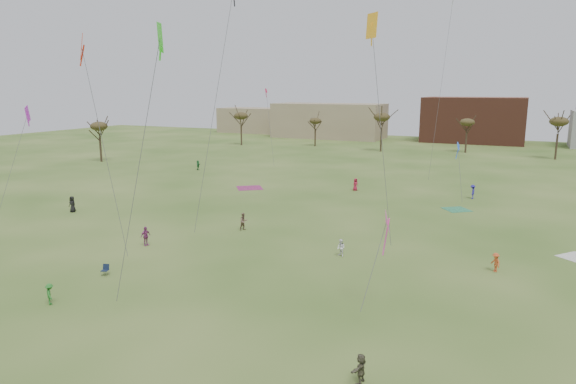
% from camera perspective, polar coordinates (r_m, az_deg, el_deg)
% --- Properties ---
extents(ground, '(260.00, 260.00, 0.00)m').
position_cam_1_polar(ground, '(35.49, -8.46, -12.30)').
color(ground, '#33571B').
rests_on(ground, ground).
extents(flyer_near_center, '(1.08, 0.98, 1.45)m').
position_cam_1_polar(flyer_near_center, '(38.27, -25.18, -10.33)').
color(flyer_near_center, '#287828').
rests_on(flyer_near_center, ground).
extents(spectator_fore_b, '(1.01, 1.09, 1.79)m').
position_cam_1_polar(spectator_fore_b, '(52.30, -5.01, -3.32)').
color(spectator_fore_b, '#7A5D4D').
rests_on(spectator_fore_b, ground).
extents(spectator_fore_c, '(0.66, 1.47, 1.53)m').
position_cam_1_polar(spectator_fore_c, '(26.64, 8.16, -19.03)').
color(spectator_fore_c, brown).
rests_on(spectator_fore_c, ground).
extents(flyer_mid_a, '(0.93, 0.61, 1.90)m').
position_cam_1_polar(flyer_mid_a, '(64.79, -23.07, -1.26)').
color(flyer_mid_a, black).
rests_on(flyer_mid_a, ground).
extents(flyer_mid_b, '(1.07, 1.14, 1.54)m').
position_cam_1_polar(flyer_mid_b, '(43.75, 22.28, -7.32)').
color(flyer_mid_b, '#D45627').
rests_on(flyer_mid_b, ground).
extents(spectator_mid_d, '(0.62, 1.12, 1.81)m').
position_cam_1_polar(spectator_mid_d, '(48.80, -15.70, -4.80)').
color(spectator_mid_d, '#973F7F').
rests_on(spectator_mid_d, ground).
extents(spectator_mid_e, '(0.93, 0.88, 1.52)m').
position_cam_1_polar(spectator_mid_e, '(44.33, 5.97, -6.27)').
color(spectator_mid_e, white).
rests_on(spectator_mid_e, ground).
extents(flyer_far_a, '(1.04, 1.63, 1.68)m').
position_cam_1_polar(flyer_far_a, '(92.28, -10.07, 2.99)').
color(flyer_far_a, '#267339').
rests_on(flyer_far_a, ground).
extents(flyer_far_b, '(0.90, 1.02, 1.76)m').
position_cam_1_polar(flyer_far_b, '(72.89, 7.59, 0.85)').
color(flyer_far_b, '#A11B36').
rests_on(flyer_far_b, ground).
extents(flyer_far_c, '(0.74, 1.23, 1.86)m').
position_cam_1_polar(flyer_far_c, '(71.18, 20.02, 0.03)').
color(flyer_far_c, '#282095').
rests_on(flyer_far_c, ground).
extents(blanket_plum, '(5.02, 5.02, 0.03)m').
position_cam_1_polar(blanket_plum, '(74.46, -4.34, 0.46)').
color(blanket_plum, '#952E67').
rests_on(blanket_plum, ground).
extents(blanket_olive, '(3.90, 3.90, 0.03)m').
position_cam_1_polar(blanket_olive, '(64.29, 18.40, -1.89)').
color(blanket_olive, '#338D5C').
rests_on(blanket_olive, ground).
extents(camp_chair_left, '(0.64, 0.67, 0.87)m').
position_cam_1_polar(camp_chair_left, '(42.37, -19.85, -8.48)').
color(camp_chair_left, '#142039').
rests_on(camp_chair_left, ground).
extents(kites_aloft, '(67.10, 60.44, 27.88)m').
position_cam_1_polar(kites_aloft, '(59.87, 10.12, 17.74)').
color(kites_aloft, green).
rests_on(kites_aloft, ground).
extents(tree_line, '(117.44, 49.32, 8.91)m').
position_cam_1_polar(tree_line, '(108.32, 13.99, 7.39)').
color(tree_line, '#3A2B1E').
rests_on(tree_line, ground).
extents(building_tan, '(32.00, 14.00, 10.00)m').
position_cam_1_polar(building_tan, '(151.83, 4.62, 8.00)').
color(building_tan, '#937F60').
rests_on(building_tan, ground).
extents(building_brick, '(26.00, 16.00, 12.00)m').
position_cam_1_polar(building_brick, '(147.71, 20.16, 7.63)').
color(building_brick, brown).
rests_on(building_brick, ground).
extents(building_tan_west, '(20.00, 12.00, 8.00)m').
position_cam_1_polar(building_tan_west, '(170.89, -4.09, 8.06)').
color(building_tan_west, '#937F60').
rests_on(building_tan_west, ground).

